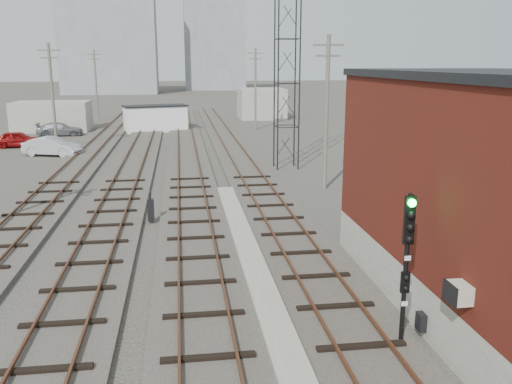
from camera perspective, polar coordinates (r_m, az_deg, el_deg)
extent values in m
plane|color=#282621|center=(63.37, -6.18, 6.69)|extent=(320.00, 320.00, 0.00)
cube|color=#332D28|center=(42.78, -1.84, 3.61)|extent=(3.20, 90.00, 0.20)
cube|color=#4C2816|center=(42.67, -2.81, 3.89)|extent=(0.07, 90.00, 0.12)
cube|color=#4C2816|center=(42.82, -0.89, 3.94)|extent=(0.07, 90.00, 0.12)
cube|color=#332D28|center=(42.54, -7.22, 3.46)|extent=(3.20, 90.00, 0.20)
cube|color=#4C2816|center=(42.50, -8.20, 3.73)|extent=(0.07, 90.00, 0.12)
cube|color=#4C2816|center=(42.52, -6.26, 3.79)|extent=(0.07, 90.00, 0.12)
cube|color=#332D28|center=(42.68, -12.60, 3.27)|extent=(3.20, 90.00, 0.20)
cube|color=#4C2816|center=(42.71, -13.58, 3.54)|extent=(0.07, 90.00, 0.12)
cube|color=#4C2816|center=(42.59, -11.65, 3.61)|extent=(0.07, 90.00, 0.12)
cube|color=#332D28|center=(43.19, -17.90, 3.06)|extent=(3.20, 90.00, 0.20)
cube|color=#4C2816|center=(43.28, -18.86, 3.32)|extent=(0.07, 90.00, 0.12)
cube|color=#4C2816|center=(43.04, -16.98, 3.40)|extent=(0.07, 90.00, 0.12)
cube|color=gray|center=(18.59, 0.42, -9.72)|extent=(0.90, 28.00, 0.26)
cube|color=gray|center=(18.91, 23.12, -8.42)|extent=(6.00, 12.00, 1.50)
cube|color=#581F14|center=(17.97, 24.14, 2.02)|extent=(6.00, 12.00, 5.50)
cube|color=black|center=(17.68, 25.05, 11.10)|extent=(6.20, 12.20, 0.25)
cube|color=beige|center=(13.63, 20.56, -9.91)|extent=(0.45, 0.62, 0.45)
cube|color=black|center=(16.00, 16.98, -12.92)|extent=(0.20, 0.35, 0.50)
cylinder|color=black|center=(37.76, 2.37, 13.57)|extent=(0.10, 0.10, 15.00)
cylinder|color=black|center=(38.05, 4.65, 13.54)|extent=(0.10, 0.10, 15.00)
cylinder|color=black|center=(39.23, 1.96, 13.58)|extent=(0.10, 0.10, 15.00)
cylinder|color=black|center=(39.52, 4.17, 13.55)|extent=(0.10, 0.10, 15.00)
cylinder|color=#595147|center=(49.12, -20.61, 9.22)|extent=(0.24, 0.24, 9.00)
cube|color=#595147|center=(49.04, -20.99, 13.76)|extent=(1.80, 0.12, 0.12)
cube|color=#595147|center=(49.03, -20.93, 13.06)|extent=(1.40, 0.12, 0.12)
cylinder|color=#595147|center=(73.71, -16.49, 10.69)|extent=(0.24, 0.24, 9.00)
cube|color=#595147|center=(73.65, -16.69, 13.72)|extent=(1.80, 0.12, 0.12)
cube|color=#595147|center=(73.65, -16.66, 13.25)|extent=(1.40, 0.12, 0.12)
cylinder|color=#595147|center=(32.19, 7.43, 8.13)|extent=(0.24, 0.24, 9.00)
cube|color=#595147|center=(32.06, 7.65, 15.09)|extent=(1.80, 0.12, 0.12)
cube|color=#595147|center=(32.05, 7.62, 14.01)|extent=(1.40, 0.12, 0.12)
cylinder|color=#595147|center=(61.56, -0.06, 10.78)|extent=(0.24, 0.24, 9.00)
cube|color=#595147|center=(61.50, -0.06, 14.41)|extent=(1.80, 0.12, 0.12)
cube|color=#595147|center=(61.49, -0.06, 13.85)|extent=(1.40, 0.12, 0.12)
cube|color=gray|center=(139.02, -15.23, 16.19)|extent=(22.00, 14.00, 30.00)
cube|color=gray|center=(153.32, -4.43, 15.57)|extent=(16.00, 12.00, 26.00)
cube|color=gray|center=(64.70, -20.65, 7.48)|extent=(8.00, 5.00, 3.20)
cube|color=gray|center=(73.93, 0.58, 9.30)|extent=(6.00, 6.00, 4.00)
cube|color=gray|center=(15.68, 14.96, -15.21)|extent=(0.40, 0.40, 0.10)
cylinder|color=black|center=(14.81, 15.45, -8.16)|extent=(0.13, 0.13, 4.24)
cube|color=black|center=(14.34, 15.84, -2.87)|extent=(0.28, 0.10, 1.27)
sphere|color=#0CE533|center=(14.14, 16.11, -1.12)|extent=(0.21, 0.21, 0.21)
sphere|color=black|center=(14.22, 16.03, -2.36)|extent=(0.21, 0.21, 0.21)
sphere|color=black|center=(14.31, 15.94, -3.58)|extent=(0.21, 0.21, 0.21)
sphere|color=black|center=(14.40, 15.86, -4.79)|extent=(0.21, 0.21, 0.21)
cube|color=black|center=(14.89, 15.42, -9.14)|extent=(0.23, 0.09, 0.58)
cube|color=white|center=(14.60, 15.68, -6.73)|extent=(0.17, 0.02, 0.13)
cube|color=white|center=(15.07, 15.37, -11.27)|extent=(0.17, 0.02, 0.13)
cube|color=black|center=(26.14, -11.02, -1.88)|extent=(0.33, 0.33, 1.06)
cylinder|color=black|center=(25.97, -11.08, -0.42)|extent=(0.08, 0.08, 0.32)
cube|color=white|center=(61.04, -10.53, 7.58)|extent=(7.06, 4.32, 2.74)
cube|color=black|center=(60.92, -10.58, 8.91)|extent=(7.33, 4.59, 0.13)
imported|color=maroon|center=(53.17, -23.75, 5.11)|extent=(4.38, 2.04, 1.45)
imported|color=#B4B7BC|center=(47.25, -20.68, 4.51)|extent=(4.94, 3.03, 1.54)
imported|color=slate|center=(60.02, -19.95, 6.23)|extent=(4.71, 2.02, 1.35)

